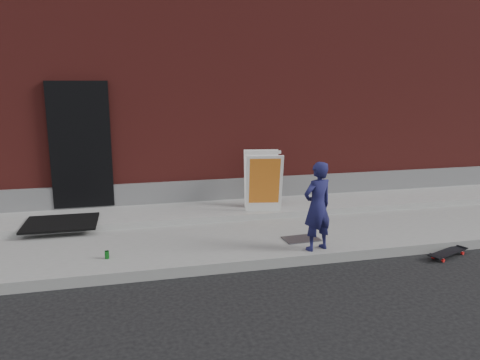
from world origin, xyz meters
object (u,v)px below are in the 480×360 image
object	(u,v)px
child	(317,206)
soda_can	(107,255)
skateboard	(448,252)
pizza_sign	(263,180)

from	to	relation	value
child	soda_can	size ratio (longest dim) A/B	11.78
child	soda_can	bearing A→B (deg)	-23.69
soda_can	skateboard	bearing A→B (deg)	-8.31
skateboard	soda_can	xyz separation A→B (m)	(-4.83, 0.71, 0.14)
pizza_sign	child	bearing A→B (deg)	-82.60
pizza_sign	soda_can	distance (m)	3.14
soda_can	child	bearing A→B (deg)	-6.59
child	skateboard	distance (m)	2.09
child	skateboard	xyz separation A→B (m)	(1.92, -0.37, -0.72)
child	pizza_sign	distance (m)	1.91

